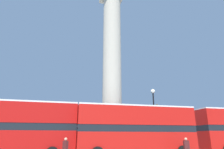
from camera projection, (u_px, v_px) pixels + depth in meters
monument_column at (112, 86)px, 22.20m from camera, size 6.12×6.12×20.77m
bus_a at (2, 127)px, 15.49m from camera, size 11.36×2.91×4.39m
bus_b at (136, 129)px, 17.23m from camera, size 10.17×2.97×4.26m
equestrian_statue at (159, 135)px, 28.05m from camera, size 3.32×2.69×6.25m
street_lamp at (154, 115)px, 20.43m from camera, size 0.45×0.45×6.53m
pedestrian_near_lamp at (187, 148)px, 15.22m from camera, size 0.43×0.21×1.63m
pedestrian_by_plinth at (65, 149)px, 13.81m from camera, size 0.39×0.45×1.64m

